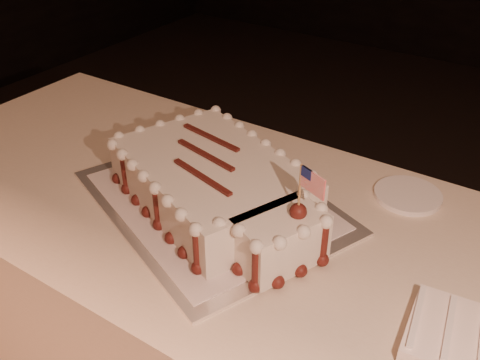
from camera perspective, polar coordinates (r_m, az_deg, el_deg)
The scene contains 5 objects.
cake_board at distance 1.26m, azimuth -3.02°, elevation -2.34°, with size 0.60×0.45×0.01m, color white.
doily at distance 1.26m, azimuth -3.03°, elevation -2.15°, with size 0.54×0.41×0.00m, color silver.
sheet_cake at distance 1.21m, azimuth -2.30°, elevation -0.73°, with size 0.60×0.46×0.23m.
napkin_stack at distance 1.01m, azimuth 24.26°, elevation -15.86°, with size 0.25×0.20×0.04m.
side_plate at distance 1.34m, azimuth 17.47°, elevation -1.55°, with size 0.16×0.16×0.01m, color white.
Camera 1 is at (0.32, -0.23, 1.48)m, focal length 40.00 mm.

